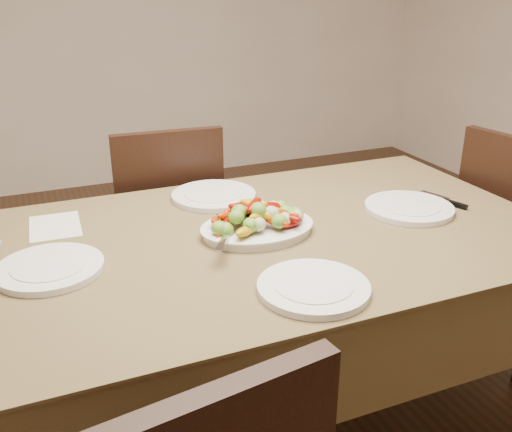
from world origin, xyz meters
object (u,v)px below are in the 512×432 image
object	(u,v)px
dining_table	(256,341)
plate_right	(409,208)
plate_left	(50,268)
plate_far	(214,196)
plate_near	(313,288)
serving_platter	(257,230)
chair_far	(165,229)

from	to	relation	value
dining_table	plate_right	distance (m)	0.67
plate_left	plate_right	bearing A→B (deg)	-1.01
plate_far	plate_near	world-z (taller)	same
dining_table	serving_platter	distance (m)	0.39
plate_left	dining_table	bearing A→B (deg)	-0.04
serving_platter	dining_table	bearing A→B (deg)	-133.88
plate_left	plate_near	distance (m)	0.69
plate_right	plate_left	bearing A→B (deg)	178.99
dining_table	chair_far	distance (m)	0.80
plate_left	plate_near	xyz separation A→B (m)	(0.59, -0.36, 0.00)
plate_far	plate_left	bearing A→B (deg)	-149.07
plate_far	plate_near	distance (m)	0.71
serving_platter	plate_near	distance (m)	0.37
chair_far	serving_platter	distance (m)	0.84
dining_table	plate_far	size ratio (longest dim) A/B	6.25
chair_far	plate_far	world-z (taller)	chair_far
dining_table	plate_right	size ratio (longest dim) A/B	6.33
dining_table	plate_left	distance (m)	0.71
serving_platter	plate_left	bearing A→B (deg)	-179.28
chair_far	serving_platter	xyz separation A→B (m)	(0.10, -0.78, 0.30)
plate_right	plate_near	distance (m)	0.64
plate_near	plate_far	bearing A→B (deg)	91.05
plate_right	plate_near	world-z (taller)	same
chair_far	plate_right	distance (m)	1.07
chair_far	plate_right	xyz separation A→B (m)	(0.64, -0.80, 0.29)
plate_right	plate_near	xyz separation A→B (m)	(-0.54, -0.34, 0.00)
chair_far	plate_far	size ratio (longest dim) A/B	3.23
chair_far	plate_right	world-z (taller)	chair_far
plate_left	plate_right	xyz separation A→B (m)	(1.13, -0.02, 0.00)
plate_right	plate_far	distance (m)	0.67
serving_platter	plate_near	size ratio (longest dim) A/B	1.21
plate_far	plate_near	xyz separation A→B (m)	(0.01, -0.71, 0.00)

